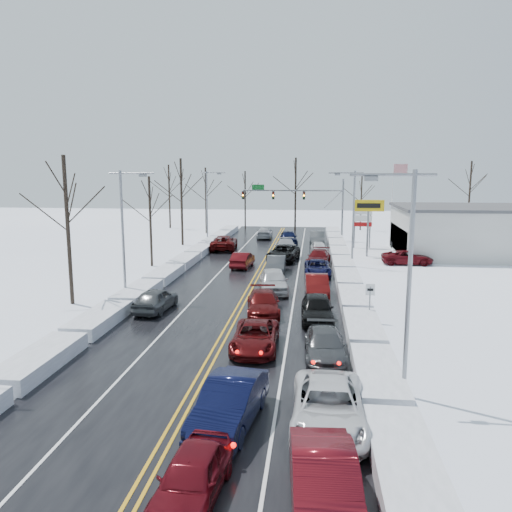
# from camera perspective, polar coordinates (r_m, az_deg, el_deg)

# --- Properties ---
(ground) EXTENTS (160.00, 160.00, 0.00)m
(ground) POSITION_cam_1_polar(r_m,az_deg,el_deg) (38.75, -0.66, -3.68)
(ground) COLOR white
(ground) RESTS_ON ground
(road_surface) EXTENTS (14.00, 84.00, 0.01)m
(road_surface) POSITION_cam_1_polar(r_m,az_deg,el_deg) (40.68, -0.30, -3.03)
(road_surface) COLOR black
(road_surface) RESTS_ON ground
(snow_bank_left) EXTENTS (1.90, 72.00, 0.76)m
(snow_bank_left) POSITION_cam_1_polar(r_m,az_deg,el_deg) (42.25, -10.60, -2.72)
(snow_bank_left) COLOR silver
(snow_bank_left) RESTS_ON ground
(snow_bank_right) EXTENTS (1.90, 72.00, 0.76)m
(snow_bank_right) POSITION_cam_1_polar(r_m,az_deg,el_deg) (40.51, 10.45, -3.25)
(snow_bank_right) COLOR silver
(snow_bank_right) RESTS_ON ground
(traffic_signal_mast) EXTENTS (13.28, 0.39, 8.00)m
(traffic_signal_mast) POSITION_cam_1_polar(r_m,az_deg,el_deg) (65.50, 5.45, 6.57)
(traffic_signal_mast) COLOR slate
(traffic_signal_mast) RESTS_ON ground
(tires_plus_sign) EXTENTS (3.20, 0.34, 6.00)m
(tires_plus_sign) POSITION_cam_1_polar(r_m,az_deg,el_deg) (53.86, 12.73, 5.21)
(tires_plus_sign) COLOR slate
(tires_plus_sign) RESTS_ON ground
(used_vehicles_sign) EXTENTS (2.20, 0.22, 4.65)m
(used_vehicles_sign) POSITION_cam_1_polar(r_m,az_deg,el_deg) (59.95, 12.07, 4.05)
(used_vehicles_sign) COLOR slate
(used_vehicles_sign) RESTS_ON ground
(speed_limit_sign) EXTENTS (0.55, 0.09, 2.35)m
(speed_limit_sign) POSITION_cam_1_polar(r_m,az_deg,el_deg) (30.49, 12.90, -4.44)
(speed_limit_sign) COLOR slate
(speed_limit_sign) RESTS_ON ground
(flagpole) EXTENTS (1.87, 1.20, 10.00)m
(flagpole) POSITION_cam_1_polar(r_m,az_deg,el_deg) (68.28, 15.45, 6.77)
(flagpole) COLOR silver
(flagpole) RESTS_ON ground
(dealership_building) EXTENTS (20.40, 12.40, 5.30)m
(dealership_building) POSITION_cam_1_polar(r_m,az_deg,el_deg) (58.98, 25.57, 2.59)
(dealership_building) COLOR beige
(dealership_building) RESTS_ON ground
(streetlight_se) EXTENTS (3.20, 0.25, 9.00)m
(streetlight_se) POSITION_cam_1_polar(r_m,az_deg,el_deg) (20.06, 16.63, -1.13)
(streetlight_se) COLOR slate
(streetlight_se) RESTS_ON ground
(streetlight_ne) EXTENTS (3.20, 0.25, 9.00)m
(streetlight_ne) POSITION_cam_1_polar(r_m,az_deg,el_deg) (47.68, 10.85, 5.11)
(streetlight_ne) COLOR slate
(streetlight_ne) RESTS_ON ground
(streetlight_sw) EXTENTS (3.20, 0.25, 9.00)m
(streetlight_sw) POSITION_cam_1_polar(r_m,az_deg,el_deg) (36.05, -14.73, 3.57)
(streetlight_sw) COLOR slate
(streetlight_sw) RESTS_ON ground
(streetlight_nw) EXTENTS (3.20, 0.25, 9.00)m
(streetlight_nw) POSITION_cam_1_polar(r_m,az_deg,el_deg) (62.89, -5.46, 6.29)
(streetlight_nw) COLOR slate
(streetlight_nw) RESTS_ON ground
(tree_left_b) EXTENTS (4.00, 4.00, 10.00)m
(tree_left_b) POSITION_cam_1_polar(r_m,az_deg,el_deg) (35.42, -20.88, 5.87)
(tree_left_b) COLOR #2D231C
(tree_left_b) RESTS_ON ground
(tree_left_c) EXTENTS (3.40, 3.40, 8.50)m
(tree_left_c) POSITION_cam_1_polar(r_m,az_deg,el_deg) (48.00, -12.04, 5.86)
(tree_left_c) COLOR #2D231C
(tree_left_c) RESTS_ON ground
(tree_left_d) EXTENTS (4.20, 4.20, 10.50)m
(tree_left_d) POSITION_cam_1_polar(r_m,az_deg,el_deg) (61.54, -8.55, 8.05)
(tree_left_d) COLOR #2D231C
(tree_left_d) RESTS_ON ground
(tree_left_e) EXTENTS (3.80, 3.80, 9.50)m
(tree_left_e) POSITION_cam_1_polar(r_m,az_deg,el_deg) (73.12, -5.77, 7.79)
(tree_left_e) COLOR #2D231C
(tree_left_e) RESTS_ON ground
(tree_far_a) EXTENTS (4.00, 4.00, 10.00)m
(tree_far_a) POSITION_cam_1_polar(r_m,az_deg,el_deg) (80.71, -9.91, 8.11)
(tree_far_a) COLOR #2D231C
(tree_far_a) RESTS_ON ground
(tree_far_b) EXTENTS (3.60, 3.60, 9.00)m
(tree_far_b) POSITION_cam_1_polar(r_m,az_deg,el_deg) (79.19, -1.25, 7.72)
(tree_far_b) COLOR #2D231C
(tree_far_b) RESTS_ON ground
(tree_far_c) EXTENTS (4.40, 4.40, 11.00)m
(tree_far_c) POSITION_cam_1_polar(r_m,az_deg,el_deg) (76.47, 4.55, 8.67)
(tree_far_c) COLOR #2D231C
(tree_far_c) RESTS_ON ground
(tree_far_d) EXTENTS (3.40, 3.40, 8.50)m
(tree_far_d) POSITION_cam_1_polar(r_m,az_deg,el_deg) (78.30, 11.97, 7.24)
(tree_far_d) COLOR #2D231C
(tree_far_d) RESTS_ON ground
(tree_far_e) EXTENTS (4.20, 4.20, 10.50)m
(tree_far_e) POSITION_cam_1_polar(r_m,az_deg,el_deg) (81.80, 23.30, 7.74)
(tree_far_e) COLOR #2D231C
(tree_far_e) RESTS_ON ground
(queued_car_0) EXTENTS (1.93, 4.18, 1.39)m
(queued_car_0) POSITION_cam_1_polar(r_m,az_deg,el_deg) (15.36, -7.29, -25.92)
(queued_car_0) COLOR #550B12
(queued_car_0) RESTS_ON ground
(queued_car_1) EXTENTS (2.41, 5.20, 1.65)m
(queued_car_1) POSITION_cam_1_polar(r_m,az_deg,el_deg) (18.81, -3.01, -18.68)
(queued_car_1) COLOR black
(queued_car_1) RESTS_ON ground
(queued_car_2) EXTENTS (2.36, 4.94, 1.36)m
(queued_car_2) POSITION_cam_1_polar(r_m,az_deg,el_deg) (25.76, -0.09, -10.62)
(queued_car_2) COLOR #47090A
(queued_car_2) RESTS_ON ground
(queued_car_3) EXTENTS (2.59, 5.16, 1.44)m
(queued_car_3) POSITION_cam_1_polar(r_m,az_deg,el_deg) (31.80, 0.83, -6.66)
(queued_car_3) COLOR #480909
(queued_car_3) RESTS_ON ground
(queued_car_4) EXTENTS (2.71, 5.28, 1.72)m
(queued_car_4) POSITION_cam_1_polar(r_m,az_deg,el_deg) (37.57, 2.00, -4.11)
(queued_car_4) COLOR silver
(queued_car_4) RESTS_ON ground
(queued_car_5) EXTENTS (1.64, 4.61, 1.51)m
(queued_car_5) POSITION_cam_1_polar(r_m,az_deg,el_deg) (44.34, 2.29, -1.98)
(queued_car_5) COLOR #383A3D
(queued_car_5) RESTS_ON ground
(queued_car_6) EXTENTS (3.42, 6.08, 1.60)m
(queued_car_6) POSITION_cam_1_polar(r_m,az_deg,el_deg) (50.52, 3.14, -0.56)
(queued_car_6) COLOR black
(queued_car_6) RESTS_ON ground
(queued_car_7) EXTENTS (2.73, 5.82, 1.64)m
(queued_car_7) POSITION_cam_1_polar(r_m,az_deg,el_deg) (54.28, 3.39, 0.15)
(queued_car_7) COLOR #989A9F
(queued_car_7) RESTS_ON ground
(queued_car_8) EXTENTS (2.61, 5.21, 1.70)m
(queued_car_8) POSITION_cam_1_polar(r_m,az_deg,el_deg) (62.12, 3.72, 1.35)
(queued_car_8) COLOR black
(queued_car_8) RESTS_ON ground
(queued_car_10) EXTENTS (2.60, 5.56, 1.54)m
(queued_car_10) POSITION_cam_1_polar(r_m,az_deg,el_deg) (18.79, 8.22, -18.81)
(queued_car_10) COLOR silver
(queued_car_10) RESTS_ON ground
(queued_car_11) EXTENTS (2.10, 4.80, 1.37)m
(queued_car_11) POSITION_cam_1_polar(r_m,az_deg,el_deg) (24.73, 7.84, -11.60)
(queued_car_11) COLOR #3B3D40
(queued_car_11) RESTS_ON ground
(queued_car_12) EXTENTS (2.06, 4.81, 1.62)m
(queued_car_12) POSITION_cam_1_polar(r_m,az_deg,el_deg) (30.58, 6.97, -7.40)
(queued_car_12) COLOR black
(queued_car_12) RESTS_ON ground
(queued_car_13) EXTENTS (1.85, 4.73, 1.53)m
(queued_car_13) POSITION_cam_1_polar(r_m,az_deg,el_deg) (36.59, 6.94, -4.55)
(queued_car_13) COLOR #4C0A0A
(queued_car_13) RESTS_ON ground
(queued_car_14) EXTENTS (2.37, 4.88, 1.34)m
(queued_car_14) POSITION_cam_1_polar(r_m,az_deg,el_deg) (43.74, 7.03, -2.21)
(queued_car_14) COLOR black
(queued_car_14) RESTS_ON ground
(queued_car_15) EXTENTS (2.65, 5.23, 1.45)m
(queued_car_15) POSITION_cam_1_polar(r_m,az_deg,el_deg) (48.67, 7.16, -1.01)
(queued_car_15) COLOR #4A090C
(queued_car_15) RESTS_ON ground
(queued_car_16) EXTENTS (2.07, 4.26, 1.40)m
(queued_car_16) POSITION_cam_1_polar(r_m,az_deg,el_deg) (54.67, 7.19, 0.16)
(queued_car_16) COLOR silver
(queued_car_16) RESTS_ON ground
(queued_car_17) EXTENTS (1.79, 5.10, 1.68)m
(queued_car_17) POSITION_cam_1_polar(r_m,az_deg,el_deg) (61.73, 6.98, 1.25)
(queued_car_17) COLOR #3D4042
(queued_car_17) RESTS_ON ground
(oncoming_car_0) EXTENTS (1.87, 4.53, 1.46)m
(oncoming_car_0) POSITION_cam_1_polar(r_m,az_deg,el_deg) (47.12, -1.55, -1.29)
(oncoming_car_0) COLOR #510A0E
(oncoming_car_0) RESTS_ON ground
(oncoming_car_1) EXTENTS (3.30, 6.29, 1.69)m
(oncoming_car_1) POSITION_cam_1_polar(r_m,az_deg,el_deg) (57.70, -3.66, 0.71)
(oncoming_car_1) COLOR #49090A
(oncoming_car_1) RESTS_ON ground
(oncoming_car_2) EXTENTS (2.28, 5.16, 1.47)m
(oncoming_car_2) POSITION_cam_1_polar(r_m,az_deg,el_deg) (67.43, 0.98, 2.02)
(oncoming_car_2) COLOR #A3A5AB
(oncoming_car_2) RESTS_ON ground
(oncoming_car_3) EXTENTS (2.14, 4.60, 1.52)m
(oncoming_car_3) POSITION_cam_1_polar(r_m,az_deg,el_deg) (33.17, -11.34, -6.16)
(oncoming_car_3) COLOR #434548
(oncoming_car_3) RESTS_ON ground
(parked_car_0) EXTENTS (4.93, 2.31, 1.36)m
(parked_car_0) POSITION_cam_1_polar(r_m,az_deg,el_deg) (50.75, 16.87, -0.91)
(parked_car_0) COLOR #510A10
(parked_car_0) RESTS_ON ground
(parked_car_1) EXTENTS (2.75, 6.05, 1.72)m
(parked_car_1) POSITION_cam_1_polar(r_m,az_deg,el_deg) (55.04, 19.34, -0.25)
(parked_car_1) COLOR #A1A5A9
(parked_car_1) RESTS_ON ground
(parked_car_2) EXTENTS (2.41, 4.93, 1.62)m
(parked_car_2) POSITION_cam_1_polar(r_m,az_deg,el_deg) (59.62, 16.41, 0.63)
(parked_car_2) COLOR black
(parked_car_2) RESTS_ON ground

